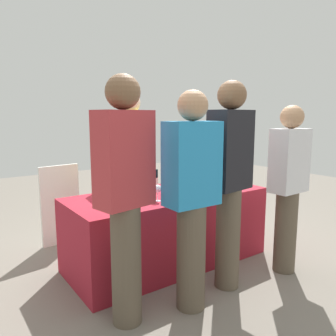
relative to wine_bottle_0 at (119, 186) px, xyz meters
name	(u,v)px	position (x,y,z in m)	size (l,w,h in m)	color
ground_plane	(168,261)	(0.48, -0.12, -0.83)	(12.00, 12.00, 0.00)	slate
tasting_table	(168,228)	(0.48, -0.12, -0.47)	(1.99, 0.83, 0.72)	maroon
wine_bottle_0	(119,186)	(0.00, 0.00, 0.00)	(0.08, 0.08, 0.29)	black
wine_bottle_1	(139,182)	(0.26, 0.08, 0.00)	(0.07, 0.07, 0.30)	black
wine_bottle_2	(154,180)	(0.42, 0.04, 0.01)	(0.08, 0.08, 0.31)	black
wine_bottle_3	(169,179)	(0.58, 0.01, 0.00)	(0.08, 0.08, 0.30)	black
wine_bottle_4	(189,175)	(0.89, 0.05, 0.01)	(0.08, 0.08, 0.31)	black
wine_bottle_5	(199,174)	(0.98, 0.00, 0.02)	(0.08, 0.08, 0.33)	black
wine_bottle_6	(211,174)	(1.14, -0.03, 0.00)	(0.08, 0.08, 0.30)	black
wine_bottle_7	(217,172)	(1.26, 0.00, 0.01)	(0.07, 0.07, 0.33)	black
wine_glass_0	(109,195)	(-0.21, -0.23, -0.01)	(0.07, 0.07, 0.13)	silver
wine_glass_1	(122,194)	(-0.12, -0.30, 0.00)	(0.07, 0.07, 0.14)	silver
wine_glass_2	(157,189)	(0.21, -0.33, 0.00)	(0.07, 0.07, 0.15)	silver
wine_glass_3	(174,188)	(0.40, -0.32, -0.01)	(0.07, 0.07, 0.13)	silver
wine_glass_4	(191,183)	(0.64, -0.29, 0.00)	(0.07, 0.07, 0.15)	silver
wine_glass_5	(217,181)	(0.98, -0.30, -0.01)	(0.07, 0.07, 0.13)	silver
ice_bucket	(217,177)	(1.11, -0.16, 0.00)	(0.22, 0.22, 0.21)	silver
server_pouring	(131,164)	(0.40, 0.48, 0.12)	(0.45, 0.29, 1.74)	#3F3351
guest_0	(125,192)	(-0.35, -0.77, 0.14)	(0.42, 0.28, 1.75)	brown
guest_1	(192,194)	(0.15, -0.89, 0.08)	(0.41, 0.23, 1.66)	brown
guest_2	(230,177)	(0.61, -0.82, 0.15)	(0.40, 0.26, 1.76)	brown
guest_3	(288,183)	(1.27, -0.93, 0.03)	(0.38, 0.21, 1.57)	brown
menu_board	(60,205)	(-0.25, 1.00, -0.37)	(0.46, 0.03, 0.92)	white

